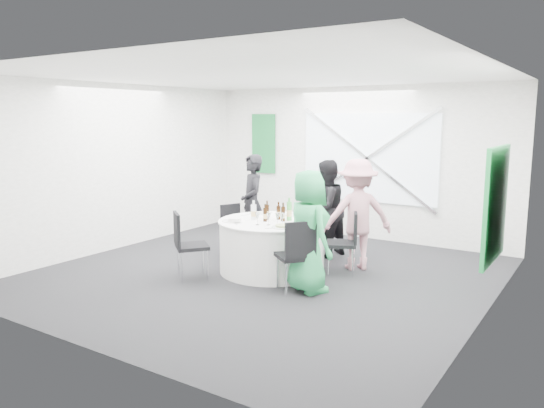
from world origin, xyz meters
The scene contains 50 objects.
floor centered at (0.00, 0.00, 0.00)m, with size 6.00×6.00×0.00m, color black.
ceiling centered at (0.00, 0.00, 2.80)m, with size 6.00×6.00×0.00m, color white.
wall_back centered at (0.00, 3.00, 1.40)m, with size 6.00×6.00×0.00m, color silver.
wall_front centered at (0.00, -3.00, 1.40)m, with size 6.00×6.00×0.00m, color silver.
wall_left centered at (-3.00, 0.00, 1.40)m, with size 6.00×6.00×0.00m, color silver.
wall_right centered at (3.00, 0.00, 1.40)m, with size 6.00×6.00×0.00m, color silver.
window_panel centered at (0.30, 2.96, 1.50)m, with size 2.60×0.03×1.60m, color silver.
window_brace_a centered at (0.30, 2.92, 1.50)m, with size 0.05×0.05×3.16m, color silver.
window_brace_b centered at (0.30, 2.92, 1.50)m, with size 0.05×0.05×3.16m, color silver.
green_banner centered at (-2.00, 2.95, 1.70)m, with size 0.55×0.04×1.20m, color #13632E.
green_sign centered at (2.94, 0.60, 1.20)m, with size 0.05×1.20×1.40m, color #177E36.
banquet_table centered at (0.00, 0.20, 0.38)m, with size 1.56×1.56×0.76m.
chair_back centered at (0.13, 1.25, 0.54)m, with size 0.47×0.48×0.92m.
chair_back_left centered at (-1.03, 0.63, 0.49)m, with size 0.50×0.50×0.83m.
chair_back_right centered at (0.97, 0.68, 0.53)m, with size 0.56×0.55×0.91m.
chair_front_right centered at (0.81, -0.45, 0.56)m, with size 0.61×0.61×0.96m.
chair_front_left centered at (-0.79, -0.77, 0.55)m, with size 0.60×0.60×0.94m.
person_man_back_left centered at (-0.91, 0.99, 0.82)m, with size 0.60×0.39×1.63m, color black.
person_man_back centered at (0.25, 1.39, 0.78)m, with size 0.76×0.42×1.57m, color black.
person_woman_pink centered at (0.97, 1.01, 0.82)m, with size 1.06×0.49×1.64m, color #BD7A87.
person_woman_green centered at (0.88, -0.29, 0.79)m, with size 0.77×0.50×1.58m, color #299755.
plate_back centered at (0.02, 0.71, 0.77)m, with size 0.27×0.27×0.01m.
plate_back_left centered at (-0.46, 0.52, 0.77)m, with size 0.28×0.28×0.01m.
plate_back_right centered at (0.50, 0.50, 0.78)m, with size 0.30×0.30×0.04m.
plate_front_right centered at (0.40, -0.16, 0.78)m, with size 0.29×0.29×0.04m.
plate_front_left centered at (-0.45, -0.19, 0.77)m, with size 0.27×0.27×0.01m.
napkin centered at (-0.36, -0.22, 0.80)m, with size 0.17×0.11×0.05m, color silver.
beer_bottle_a centered at (-0.10, 0.22, 0.87)m, with size 0.06×0.06×0.28m.
beer_bottle_b centered at (0.04, 0.31, 0.86)m, with size 0.06×0.06×0.26m.
beer_bottle_c centered at (0.17, 0.23, 0.86)m, with size 0.06×0.06×0.27m.
beer_bottle_d centered at (-0.04, 0.08, 0.86)m, with size 0.06×0.06×0.25m.
green_water_bottle centered at (0.21, 0.33, 0.89)m, with size 0.08×0.08×0.33m.
clear_water_bottle centered at (-0.25, 0.10, 0.87)m, with size 0.08×0.08×0.28m.
wine_glass_a centered at (0.01, 0.60, 0.88)m, with size 0.07×0.07×0.17m.
wine_glass_b centered at (0.10, 0.53, 0.88)m, with size 0.07×0.07×0.17m.
wine_glass_c centered at (0.00, -0.18, 0.88)m, with size 0.07×0.07×0.17m.
wine_glass_d centered at (0.25, -0.05, 0.88)m, with size 0.07×0.07×0.17m.
wine_glass_e centered at (0.15, -0.11, 0.88)m, with size 0.07×0.07×0.17m.
wine_glass_f centered at (-0.39, 0.28, 0.88)m, with size 0.07×0.07×0.17m.
wine_glass_g centered at (0.31, -0.02, 0.88)m, with size 0.07×0.07×0.17m.
fork_a centered at (0.55, 0.38, 0.76)m, with size 0.01×0.15×0.01m, color silver.
knife_a centered at (0.38, 0.63, 0.76)m, with size 0.01×0.15×0.01m, color silver.
fork_b centered at (-0.55, 0.02, 0.76)m, with size 0.01×0.15×0.01m, color silver.
knife_b centered at (-0.27, -0.31, 0.76)m, with size 0.01×0.15×0.01m, color silver.
fork_c centered at (0.20, 0.74, 0.76)m, with size 0.01×0.15×0.01m, color silver.
knife_c centered at (-0.14, 0.76, 0.76)m, with size 0.01×0.15×0.01m, color silver.
fork_d centered at (-0.36, 0.65, 0.76)m, with size 0.01×0.15×0.01m, color silver.
knife_d centered at (-0.56, 0.31, 0.76)m, with size 0.01×0.15×0.01m, color silver.
fork_e centered at (0.29, -0.29, 0.76)m, with size 0.01×0.15×0.01m, color silver.
knife_e centered at (0.52, -0.04, 0.76)m, with size 0.01×0.15×0.01m, color silver.
Camera 1 is at (4.11, -6.11, 2.23)m, focal length 35.00 mm.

